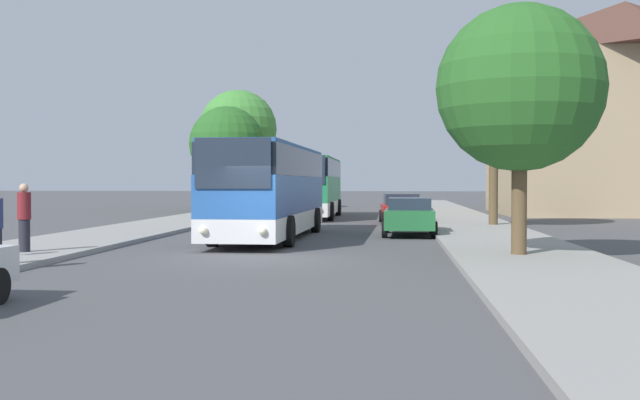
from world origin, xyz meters
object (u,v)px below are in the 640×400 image
parked_car_right_near (410,216)px  tree_right_mid (520,89)px  pedestrian_walking_back (24,217)px  tree_right_near (494,91)px  tree_left_far (238,129)px  bus_middle (313,186)px  tree_left_near (227,144)px  bus_front (270,189)px  parked_car_right_far (401,208)px

parked_car_right_near → tree_right_mid: size_ratio=0.67×
parked_car_right_near → tree_right_mid: tree_right_mid is taller
pedestrian_walking_back → tree_right_near: 21.07m
tree_left_far → tree_right_mid: 38.26m
bus_middle → tree_right_near: size_ratio=1.26×
bus_middle → tree_right_near: bearing=-43.6°
tree_left_near → tree_left_far: size_ratio=0.80×
tree_left_near → tree_right_mid: bearing=-64.1°
bus_front → bus_middle: 15.67m
bus_front → tree_left_far: 29.73m
bus_middle → parked_car_right_far: bus_middle is taller
tree_right_near → parked_car_right_far: bearing=141.7°
parked_car_right_near → tree_left_far: size_ratio=0.50×
bus_middle → pedestrian_walking_back: (-5.46, -22.95, -0.72)m
bus_middle → tree_left_far: bearing=118.2°
parked_car_right_far → tree_left_near: tree_left_near is taller
tree_left_near → pedestrian_walking_back: bearing=-87.7°
bus_front → pedestrian_walking_back: 9.19m
parked_car_right_far → pedestrian_walking_back: pedestrian_walking_back is taller
parked_car_right_near → pedestrian_walking_back: pedestrian_walking_back is taller
tree_left_far → bus_middle: bearing=-61.4°
tree_left_far → pedestrian_walking_back: bearing=-87.5°
parked_car_right_far → pedestrian_walking_back: bearing=56.4°
tree_left_near → tree_right_mid: tree_left_near is taller
bus_front → parked_car_right_far: bus_front is taller
parked_car_right_near → parked_car_right_far: parked_car_right_far is taller
bus_front → tree_right_near: size_ratio=1.42×
bus_front → parked_car_right_far: 11.55m
pedestrian_walking_back → tree_left_far: size_ratio=0.21×
bus_middle → pedestrian_walking_back: 23.60m
parked_car_right_far → tree_left_far: 22.32m
parked_car_right_near → tree_left_near: (-11.84, 21.09, 3.88)m
parked_car_right_near → tree_left_far: 29.59m
pedestrian_walking_back → tree_left_near: tree_left_near is taller
parked_car_right_far → tree_left_far: size_ratio=0.50×
tree_left_far → tree_right_mid: size_ratio=1.35×
bus_front → tree_right_mid: (7.70, -6.69, 2.71)m
parked_car_right_near → tree_right_near: tree_right_near is taller
pedestrian_walking_back → tree_left_near: 30.70m
parked_car_right_near → parked_car_right_far: size_ratio=1.00×
tree_right_near → tree_right_mid: bearing=-94.8°
parked_car_right_near → tree_right_mid: (2.65, -8.79, 3.72)m
parked_car_right_far → tree_left_near: 17.67m
tree_right_near → tree_right_mid: 14.07m
tree_right_mid → tree_left_far: bearing=112.8°
bus_front → bus_middle: (-0.10, 15.67, 0.04)m
tree_left_far → tree_right_mid: (14.82, -35.24, -1.54)m
pedestrian_walking_back → tree_left_near: size_ratio=0.26×
tree_right_near → tree_right_mid: size_ratio=1.27×
bus_middle → tree_left_far: (-7.02, 12.88, 4.21)m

